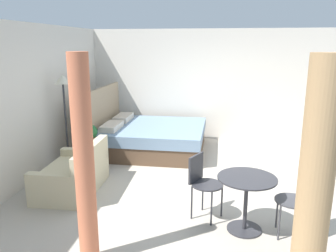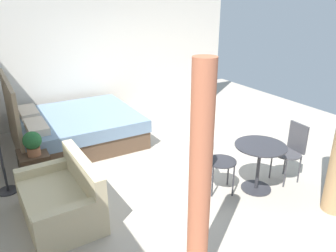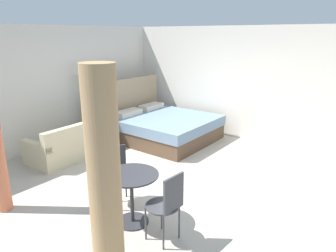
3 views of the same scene
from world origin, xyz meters
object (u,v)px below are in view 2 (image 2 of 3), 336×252
at_px(cafe_chair_near_couch, 216,158).
at_px(potted_plant, 32,143).
at_px(bed, 74,128).
at_px(nightstand, 35,166).
at_px(balcony_table, 259,159).
at_px(couch, 63,199).
at_px(cafe_chair_near_window, 292,147).

bearing_deg(cafe_chair_near_couch, potted_plant, 54.36).
xyz_separation_m(bed, nightstand, (-1.06, 0.91, -0.09)).
xyz_separation_m(nightstand, cafe_chair_near_couch, (-1.69, -2.23, 0.31)).
distance_m(nightstand, potted_plant, 0.45).
xyz_separation_m(bed, balcony_table, (-3.03, -1.89, 0.18)).
bearing_deg(couch, cafe_chair_near_couch, -103.66).
relative_size(bed, balcony_table, 3.05).
height_order(nightstand, cafe_chair_near_couch, cafe_chair_near_couch).
bearing_deg(bed, cafe_chair_near_window, -140.55).
xyz_separation_m(potted_plant, balcony_table, (-1.87, -2.78, -0.16)).
distance_m(nightstand, cafe_chair_near_window, 3.99).
bearing_deg(potted_plant, cafe_chair_near_couch, -125.64).
bearing_deg(cafe_chair_near_window, potted_plant, 60.86).
height_order(couch, balcony_table, couch).
distance_m(bed, cafe_chair_near_window, 3.98).
xyz_separation_m(bed, cafe_chair_near_window, (-3.07, -2.52, 0.23)).
height_order(bed, couch, bed).
distance_m(couch, cafe_chair_near_couch, 2.16).
xyz_separation_m(balcony_table, cafe_chair_near_window, (-0.04, -0.64, 0.05)).
distance_m(balcony_table, cafe_chair_near_window, 0.64).
xyz_separation_m(couch, cafe_chair_near_window, (-0.82, -3.28, 0.29)).
relative_size(cafe_chair_near_window, cafe_chair_near_couch, 1.06).
distance_m(bed, couch, 2.37).
bearing_deg(nightstand, bed, -40.51).
relative_size(nightstand, balcony_table, 0.70).
height_order(potted_plant, balcony_table, potted_plant).
bearing_deg(cafe_chair_near_window, couch, 75.91).
bearing_deg(nightstand, cafe_chair_near_couch, -127.14).
bearing_deg(cafe_chair_near_window, nightstand, 59.70).
distance_m(bed, cafe_chair_near_couch, 3.06).
relative_size(nightstand, potted_plant, 1.36).
relative_size(potted_plant, balcony_table, 0.52).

